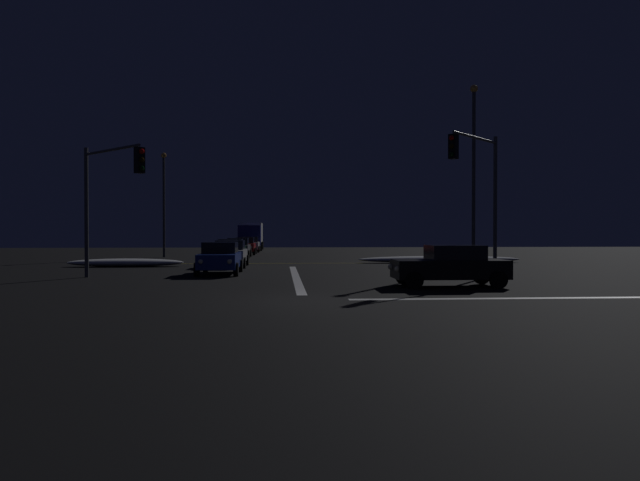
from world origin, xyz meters
The scene contains 18 objects.
ground centered at (0.00, 0.00, -0.05)m, with size 120.00×120.00×0.10m, color black.
stop_line_north centered at (0.00, 9.12, 0.00)m, with size 0.35×15.69×0.01m.
centre_line_ns centered at (0.00, 20.72, 0.00)m, with size 22.00×0.15×0.01m.
crosswalk_bar_east centered at (9.22, 0.00, 0.00)m, with size 15.69×0.40×0.01m.
snow_bank_left_curb centered at (-9.92, 17.70, 0.24)m, with size 6.86×1.50×0.48m.
snow_bank_right_curb centered at (9.92, 20.68, 0.23)m, with size 11.00×1.50×0.46m.
sedan_blue centered at (-3.67, 11.20, 0.80)m, with size 2.02×4.33×1.57m.
sedan_silver centered at (-3.69, 17.10, 0.80)m, with size 2.02×4.33×1.57m.
sedan_green centered at (-4.17, 23.07, 0.80)m, with size 2.02×4.33×1.57m.
sedan_gray centered at (-4.14, 29.73, 0.80)m, with size 2.02×4.33×1.57m.
sedan_red centered at (-3.97, 36.04, 0.80)m, with size 2.02×4.33×1.57m.
sedan_white centered at (-3.83, 42.49, 0.80)m, with size 2.02×4.33×1.57m.
box_truck centered at (-4.07, 48.98, 1.71)m, with size 2.68×8.28×3.08m.
sedan_black_crossing centered at (5.70, 3.92, 0.80)m, with size 4.33×2.02×1.57m.
traffic_signal_ne centered at (8.30, 8.30, 4.55)m, with size 3.23×3.23×6.61m.
traffic_signal_nw centered at (-8.14, 8.14, 4.10)m, with size 3.44×3.44×5.90m.
streetlamp_left_far centered at (-10.22, 30.72, 4.95)m, with size 0.44×0.44×8.53m.
streetlamp_right_near centered at (10.22, 14.72, 5.90)m, with size 0.44×0.44×10.39m.
Camera 1 is at (-0.69, -17.66, 2.07)m, focal length 32.75 mm.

